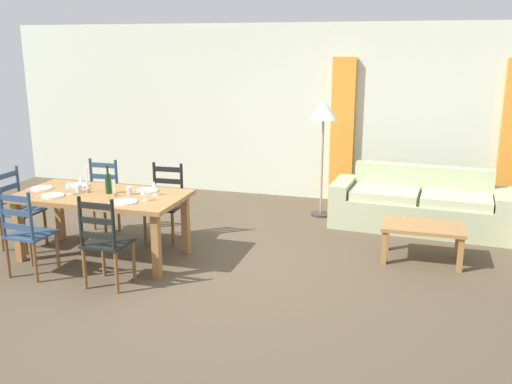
{
  "coord_description": "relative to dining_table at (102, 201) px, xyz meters",
  "views": [
    {
      "loc": [
        2.0,
        -5.36,
        2.38
      ],
      "look_at": [
        0.25,
        0.57,
        0.75
      ],
      "focal_mm": 39.49,
      "sensor_mm": 36.0,
      "label": 1
    }
  ],
  "objects": [
    {
      "name": "dining_chair_near_right",
      "position": [
        0.47,
        -0.73,
        -0.19
      ],
      "size": [
        0.43,
        0.41,
        0.96
      ],
      "color": "black",
      "rests_on": "ground_plane"
    },
    {
      "name": "couch",
      "position": [
        3.46,
        2.13,
        -0.37
      ],
      "size": [
        2.33,
        0.94,
        0.8
      ],
      "color": "#A5B084",
      "rests_on": "ground_plane"
    },
    {
      "name": "wine_glass_near_right",
      "position": [
        0.61,
        -0.13,
        0.2
      ],
      "size": [
        0.06,
        0.06,
        0.16
      ],
      "color": "white",
      "rests_on": "dining_table"
    },
    {
      "name": "coffee_table",
      "position": [
        3.5,
        0.92,
        -0.31
      ],
      "size": [
        0.9,
        0.56,
        0.42
      ],
      "color": "#9C6B3A",
      "rests_on": "ground_plane"
    },
    {
      "name": "wine_bottle",
      "position": [
        0.07,
        0.05,
        0.2
      ],
      "size": [
        0.07,
        0.07,
        0.32
      ],
      "color": "#143819",
      "rests_on": "dining_table"
    },
    {
      "name": "wine_glass_far_left",
      "position": [
        -0.33,
        0.12,
        0.2
      ],
      "size": [
        0.06,
        0.06,
        0.16
      ],
      "color": "white",
      "rests_on": "dining_table"
    },
    {
      "name": "curtain_panel_left",
      "position": [
        2.25,
        3.16,
        0.44
      ],
      "size": [
        0.35,
        0.08,
        2.2
      ],
      "primitive_type": "cube",
      "color": "orange",
      "rests_on": "ground_plane"
    },
    {
      "name": "dining_chair_head_west",
      "position": [
        -1.14,
        -0.01,
        -0.19
      ],
      "size": [
        0.41,
        0.43,
        0.96
      ],
      "color": "#2C415A",
      "rests_on": "ground_plane"
    },
    {
      "name": "wine_glass_near_left",
      "position": [
        -0.32,
        -0.13,
        0.2
      ],
      "size": [
        0.06,
        0.06,
        0.16
      ],
      "color": "white",
      "rests_on": "dining_table"
    },
    {
      "name": "wine_glass_far_right",
      "position": [
        0.6,
        0.12,
        0.2
      ],
      "size": [
        0.06,
        0.06,
        0.16
      ],
      "color": "white",
      "rests_on": "dining_table"
    },
    {
      "name": "dining_chair_far_left",
      "position": [
        -0.47,
        0.72,
        -0.19
      ],
      "size": [
        0.43,
        0.41,
        0.96
      ],
      "color": "navy",
      "rests_on": "ground_plane"
    },
    {
      "name": "candle_short",
      "position": [
        0.2,
        -0.04,
        0.14
      ],
      "size": [
        0.05,
        0.05,
        0.19
      ],
      "color": "#998C66",
      "rests_on": "dining_table"
    },
    {
      "name": "ground_plane",
      "position": [
        1.4,
        0.0,
        -0.67
      ],
      "size": [
        9.6,
        9.6,
        0.02
      ],
      "primitive_type": "cube",
      "color": "brown"
    },
    {
      "name": "coffee_cup_secondary",
      "position": [
        -0.28,
        -0.01,
        0.13
      ],
      "size": [
        0.07,
        0.07,
        0.09
      ],
      "primitive_type": "cylinder",
      "color": "beige",
      "rests_on": "dining_table"
    },
    {
      "name": "fork_near_right",
      "position": [
        0.3,
        -0.25,
        0.09
      ],
      "size": [
        0.02,
        0.17,
        0.01
      ],
      "primitive_type": "cube",
      "rotation": [
        0.0,
        0.0,
        0.03
      ],
      "color": "silver",
      "rests_on": "dining_table"
    },
    {
      "name": "wall_far",
      "position": [
        1.4,
        3.3,
        0.69
      ],
      "size": [
        9.6,
        0.16,
        2.7
      ],
      "primitive_type": "cube",
      "color": "beige",
      "rests_on": "ground_plane"
    },
    {
      "name": "dining_table",
      "position": [
        0.0,
        0.0,
        0.0
      ],
      "size": [
        1.9,
        0.96,
        0.75
      ],
      "color": "#9C6B3A",
      "rests_on": "ground_plane"
    },
    {
      "name": "fork_far_right",
      "position": [
        0.3,
        0.25,
        0.09
      ],
      "size": [
        0.02,
        0.17,
        0.01
      ],
      "primitive_type": "cube",
      "rotation": [
        0.0,
        0.0,
        -0.03
      ],
      "color": "silver",
      "rests_on": "dining_table"
    },
    {
      "name": "dinner_plate_far_right",
      "position": [
        0.45,
        0.25,
        0.1
      ],
      "size": [
        0.24,
        0.24,
        0.02
      ],
      "primitive_type": "cylinder",
      "color": "white",
      "rests_on": "dining_table"
    },
    {
      "name": "standing_lamp",
      "position": [
        2.1,
        2.32,
        0.75
      ],
      "size": [
        0.4,
        0.4,
        1.64
      ],
      "color": "#332D28",
      "rests_on": "ground_plane"
    },
    {
      "name": "coffee_cup_primary",
      "position": [
        0.32,
        0.06,
        0.13
      ],
      "size": [
        0.07,
        0.07,
        0.09
      ],
      "primitive_type": "cylinder",
      "color": "beige",
      "rests_on": "dining_table"
    },
    {
      "name": "candle_tall",
      "position": [
        -0.18,
        0.02,
        0.17
      ],
      "size": [
        0.05,
        0.05,
        0.29
      ],
      "color": "#998C66",
      "rests_on": "dining_table"
    },
    {
      "name": "fork_far_left",
      "position": [
        -0.6,
        0.25,
        0.09
      ],
      "size": [
        0.03,
        0.17,
        0.01
      ],
      "primitive_type": "cube",
      "rotation": [
        0.0,
        0.0,
        0.07
      ],
      "color": "silver",
      "rests_on": "dining_table"
    },
    {
      "name": "dinner_plate_near_right",
      "position": [
        0.45,
        -0.25,
        0.1
      ],
      "size": [
        0.24,
        0.24,
        0.02
      ],
      "primitive_type": "cylinder",
      "color": "white",
      "rests_on": "dining_table"
    },
    {
      "name": "dining_chair_far_right",
      "position": [
        0.43,
        0.73,
        -0.19
      ],
      "size": [
        0.44,
        0.42,
        0.96
      ],
      "color": "black",
      "rests_on": "ground_plane"
    },
    {
      "name": "dinner_plate_head_west",
      "position": [
        -0.78,
        -0.0,
        0.1
      ],
      "size": [
        0.24,
        0.24,
        0.02
      ],
      "primitive_type": "cylinder",
      "color": "white",
      "rests_on": "dining_table"
    },
    {
      "name": "fork_head_west",
      "position": [
        -0.93,
        -0.0,
        0.09
      ],
      "size": [
        0.02,
        0.17,
        0.01
      ],
      "primitive_type": "cube",
      "rotation": [
        0.0,
        0.0,
        0.03
      ],
      "color": "silver",
      "rests_on": "dining_table"
    },
    {
      "name": "dinner_plate_near_left",
      "position": [
        -0.45,
        -0.25,
        0.1
      ],
      "size": [
        0.24,
        0.24,
        0.02
      ],
      "primitive_type": "cylinder",
      "color": "white",
      "rests_on": "dining_table"
    },
    {
      "name": "dining_chair_near_left",
      "position": [
        -0.46,
        -0.72,
        -0.19
      ],
      "size": [
        0.45,
        0.43,
        0.96
      ],
      "color": "navy",
      "rests_on": "ground_plane"
    },
    {
      "name": "dinner_plate_far_left",
      "position": [
        -0.45,
        0.25,
        0.1
      ],
      "size": [
        0.24,
        0.24,
        0.02
      ],
      "primitive_type": "cylinder",
      "color": "white",
      "rests_on": "dining_table"
    },
    {
      "name": "fork_near_left",
      "position": [
        -0.6,
        -0.25,
        0.09
      ],
      "size": [
        0.02,
        0.17,
        0.01
      ],
      "primitive_type": "cube",
      "rotation": [
        0.0,
        0.0,
        -0.01
      ],
      "color": "silver",
      "rests_on": "dining_table"
    }
  ]
}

